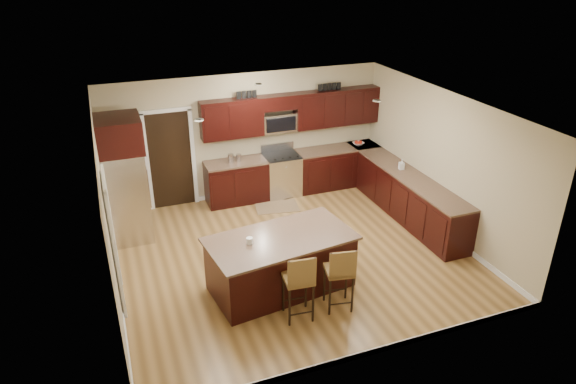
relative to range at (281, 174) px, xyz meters
name	(u,v)px	position (x,y,z in m)	size (l,w,h in m)	color
floor	(293,254)	(-0.68, -2.45, -0.47)	(6.00, 6.00, 0.00)	olive
ceiling	(293,108)	(-0.68, -2.45, 2.23)	(6.00, 6.00, 0.00)	silver
wall_back	(247,136)	(-0.68, 0.30, 0.88)	(6.00, 6.00, 0.00)	tan
wall_left	(107,216)	(-3.68, -2.45, 0.88)	(5.50, 5.50, 0.00)	tan
wall_right	(442,163)	(2.32, -2.45, 0.88)	(5.50, 5.50, 0.00)	tan
base_cabinets	(352,184)	(1.22, -1.01, -0.01)	(4.02, 3.96, 0.92)	black
upper_cabinets	(295,111)	(0.36, 0.13, 1.37)	(4.00, 0.33, 0.80)	black
range	(281,174)	(0.00, 0.00, 0.00)	(0.76, 0.64, 1.11)	silver
microwave	(279,122)	(0.00, 0.15, 1.15)	(0.76, 0.31, 0.40)	silver
doorway	(171,160)	(-2.33, 0.28, 0.56)	(0.85, 0.03, 2.06)	black
pantry_door	(113,244)	(-3.66, -2.75, 0.55)	(0.03, 0.80, 2.04)	white
letter_decor	(289,91)	(0.22, 0.13, 1.82)	(2.20, 0.03, 0.15)	black
island	(281,264)	(-1.21, -3.30, -0.04)	(2.41, 1.47, 0.92)	black
stool_mid	(299,280)	(-1.23, -4.14, 0.22)	(0.45, 0.45, 1.11)	brown
stool_right	(340,272)	(-0.58, -4.14, 0.20)	(0.47, 0.47, 1.08)	brown
refrigerator	(125,178)	(-3.30, -0.76, 0.74)	(0.79, 0.93, 2.35)	silver
floor_mat	(277,207)	(-0.32, -0.59, -0.47)	(0.90, 0.60, 0.01)	olive
fruit_bowl	(358,144)	(1.87, 0.00, 0.48)	(0.25, 0.25, 0.06)	silver
soap_bottle	(402,164)	(2.02, -1.59, 0.56)	(0.10, 0.10, 0.22)	#B2B2B2
canister_tall	(231,158)	(-1.13, 0.00, 0.54)	(0.12, 0.12, 0.19)	silver
canister_short	(239,158)	(-0.96, 0.00, 0.53)	(0.11, 0.11, 0.16)	silver
island_jar	(250,241)	(-1.71, -3.30, 0.50)	(0.10, 0.10, 0.10)	white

